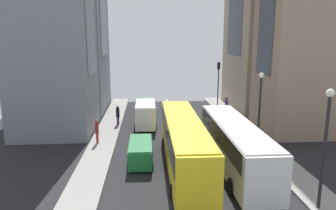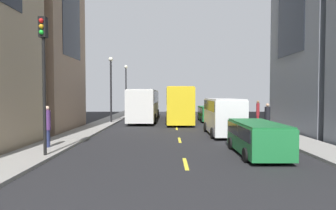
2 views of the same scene
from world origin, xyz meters
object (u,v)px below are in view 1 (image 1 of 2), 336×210
(city_bus_white, at_px, (235,141))
(traffic_light_near_corner, at_px, (218,77))
(delivery_van_white, at_px, (146,113))
(car_green_0, at_px, (143,105))
(pedestrian_crossing_mid, at_px, (118,114))
(car_green_1, at_px, (140,150))
(pedestrian_crossing_near, at_px, (97,130))
(streetcar_yellow, at_px, (184,139))
(pedestrian_waiting_curb, at_px, (226,103))

(city_bus_white, xyz_separation_m, traffic_light_near_corner, (-2.96, -18.76, 2.39))
(traffic_light_near_corner, bearing_deg, delivery_van_white, 37.56)
(city_bus_white, distance_m, car_green_0, 19.35)
(city_bus_white, distance_m, pedestrian_crossing_mid, 15.22)
(delivery_van_white, height_order, pedestrian_crossing_mid, delivery_van_white)
(delivery_van_white, height_order, car_green_1, delivery_van_white)
(car_green_0, bearing_deg, delivery_van_white, 92.58)
(car_green_1, height_order, pedestrian_crossing_mid, pedestrian_crossing_mid)
(delivery_van_white, bearing_deg, pedestrian_crossing_near, 53.03)
(delivery_van_white, bearing_deg, traffic_light_near_corner, -142.44)
(car_green_0, bearing_deg, traffic_light_near_corner, -176.05)
(streetcar_yellow, relative_size, pedestrian_crossing_mid, 6.76)
(pedestrian_waiting_curb, bearing_deg, car_green_1, 2.96)
(city_bus_white, relative_size, car_green_0, 2.87)
(car_green_1, xyz_separation_m, pedestrian_crossing_near, (3.92, -4.35, 0.39))
(city_bus_white, xyz_separation_m, pedestrian_crossing_near, (10.79, -5.79, -0.68))
(car_green_1, bearing_deg, traffic_light_near_corner, -119.55)
(car_green_1, relative_size, pedestrian_crossing_mid, 2.15)
(car_green_0, distance_m, traffic_light_near_corner, 10.38)
(city_bus_white, xyz_separation_m, car_green_1, (6.86, -1.44, -1.07))
(car_green_0, height_order, pedestrian_crossing_mid, pedestrian_crossing_mid)
(streetcar_yellow, height_order, delivery_van_white, streetcar_yellow)
(city_bus_white, bearing_deg, delivery_van_white, -60.51)
(city_bus_white, xyz_separation_m, pedestrian_waiting_curb, (-3.66, -16.87, -0.72))
(city_bus_white, relative_size, delivery_van_white, 2.42)
(city_bus_white, relative_size, traffic_light_near_corner, 2.11)
(pedestrian_crossing_near, distance_m, traffic_light_near_corner, 19.15)
(traffic_light_near_corner, bearing_deg, pedestrian_crossing_mid, 28.95)
(streetcar_yellow, distance_m, pedestrian_crossing_near, 9.02)
(delivery_van_white, relative_size, pedestrian_waiting_curb, 2.51)
(pedestrian_crossing_mid, distance_m, traffic_light_near_corner, 14.57)
(pedestrian_crossing_near, bearing_deg, streetcar_yellow, -131.99)
(pedestrian_waiting_curb, distance_m, pedestrian_crossing_mid, 14.06)
(pedestrian_crossing_near, bearing_deg, car_green_0, -22.20)
(pedestrian_waiting_curb, relative_size, traffic_light_near_corner, 0.35)
(pedestrian_crossing_near, bearing_deg, pedestrian_crossing_mid, -16.26)
(pedestrian_crossing_near, bearing_deg, traffic_light_near_corner, -50.87)
(city_bus_white, relative_size, pedestrian_crossing_near, 5.97)
(city_bus_white, xyz_separation_m, pedestrian_crossing_mid, (9.49, -11.88, -0.75))
(car_green_1, bearing_deg, streetcar_yellow, 160.10)
(city_bus_white, relative_size, streetcar_yellow, 0.91)
(car_green_0, height_order, pedestrian_waiting_curb, pedestrian_waiting_curb)
(streetcar_yellow, xyz_separation_m, car_green_0, (3.11, -17.80, -1.20))
(pedestrian_crossing_near, height_order, pedestrian_crossing_mid, pedestrian_crossing_near)
(pedestrian_waiting_curb, xyz_separation_m, pedestrian_crossing_near, (14.45, 11.08, 0.04))
(car_green_0, distance_m, car_green_1, 16.65)
(pedestrian_waiting_curb, bearing_deg, streetcar_yellow, 13.35)
(car_green_1, bearing_deg, pedestrian_crossing_near, -47.97)
(streetcar_yellow, bearing_deg, car_green_1, -19.90)
(delivery_van_white, xyz_separation_m, traffic_light_near_corner, (-9.46, -7.27, 2.89))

